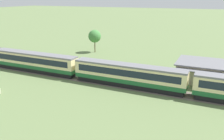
% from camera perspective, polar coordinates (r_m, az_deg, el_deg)
% --- Properties ---
extents(ground_plane, '(600.00, 600.00, 0.00)m').
position_cam_1_polar(ground_plane, '(42.21, 11.53, -5.22)').
color(ground_plane, '#607547').
extents(passenger_train, '(87.05, 2.87, 4.20)m').
position_cam_1_polar(passenger_train, '(47.91, -8.13, 0.66)').
color(passenger_train, '#1E6033').
rests_on(passenger_train, ground_plane).
extents(railway_track, '(146.88, 3.60, 0.04)m').
position_cam_1_polar(railway_track, '(53.22, -15.35, -0.72)').
color(railway_track, '#665B51').
rests_on(railway_track, ground_plane).
extents(station_building, '(9.36, 9.85, 3.80)m').
position_cam_1_polar(station_building, '(49.64, 20.69, -0.21)').
color(station_building, beige).
rests_on(station_building, ground_plane).
extents(yard_tree_2, '(3.72, 3.72, 6.61)m').
position_cam_1_polar(yard_tree_2, '(70.08, -4.19, 8.10)').
color(yard_tree_2, '#4C3823').
rests_on(yard_tree_2, ground_plane).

